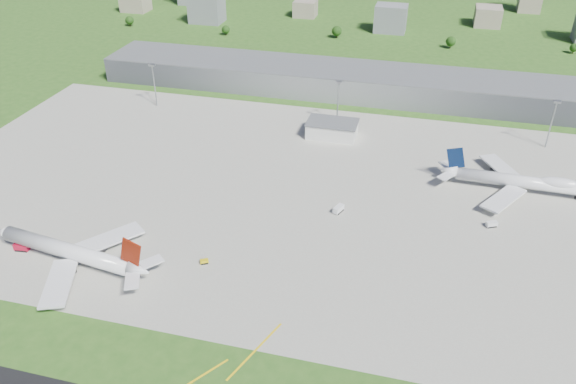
% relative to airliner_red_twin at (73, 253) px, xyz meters
% --- Properties ---
extents(ground, '(1400.00, 1400.00, 0.00)m').
position_rel_airliner_red_twin_xyz_m(ground, '(63.18, 181.01, -5.11)').
color(ground, '#2C571B').
rests_on(ground, ground).
extents(apron, '(360.00, 190.00, 0.08)m').
position_rel_airliner_red_twin_xyz_m(apron, '(73.18, 71.01, -5.07)').
color(apron, gray).
rests_on(apron, ground).
extents(terminal, '(300.00, 42.00, 15.00)m').
position_rel_airliner_red_twin_xyz_m(terminal, '(63.18, 196.01, 2.39)').
color(terminal, slate).
rests_on(terminal, ground).
extents(ops_building, '(26.00, 16.00, 8.00)m').
position_rel_airliner_red_twin_xyz_m(ops_building, '(73.18, 131.01, -1.11)').
color(ops_building, silver).
rests_on(ops_building, ground).
extents(mast_west, '(3.50, 2.00, 25.90)m').
position_rel_airliner_red_twin_xyz_m(mast_west, '(-36.82, 146.01, 12.59)').
color(mast_west, gray).
rests_on(mast_west, ground).
extents(mast_center, '(3.50, 2.00, 25.90)m').
position_rel_airliner_red_twin_xyz_m(mast_center, '(73.18, 146.01, 12.59)').
color(mast_center, gray).
rests_on(mast_center, ground).
extents(mast_east, '(3.50, 2.00, 25.90)m').
position_rel_airliner_red_twin_xyz_m(mast_east, '(183.18, 146.01, 12.59)').
color(mast_east, gray).
rests_on(mast_east, ground).
extents(airliner_red_twin, '(69.89, 54.02, 19.20)m').
position_rel_airliner_red_twin_xyz_m(airliner_red_twin, '(0.00, 0.00, 0.00)').
color(airliner_red_twin, silver).
rests_on(airliner_red_twin, ground).
extents(airliner_blue_quad, '(70.19, 55.11, 18.35)m').
position_rel_airliner_red_twin_xyz_m(airliner_blue_quad, '(166.68, 96.22, -0.01)').
color(airliner_blue_quad, silver).
rests_on(airliner_blue_quad, ground).
extents(crash_tender, '(5.95, 3.15, 3.01)m').
position_rel_airliner_red_twin_xyz_m(crash_tender, '(-24.34, 2.06, -3.61)').
color(crash_tender, '#A80C26').
rests_on(crash_tender, ground).
extents(tug_yellow, '(3.56, 3.00, 1.59)m').
position_rel_airliner_red_twin_xyz_m(tug_yellow, '(46.95, 12.17, -4.27)').
color(tug_yellow, '#DCBF0C').
rests_on(tug_yellow, ground).
extents(van_white_near, '(4.42, 6.19, 2.84)m').
position_rel_airliner_red_twin_xyz_m(van_white_near, '(89.55, 59.02, -3.69)').
color(van_white_near, white).
rests_on(van_white_near, ground).
extents(van_white_far, '(5.05, 3.91, 2.38)m').
position_rel_airliner_red_twin_xyz_m(van_white_far, '(152.42, 64.00, -3.90)').
color(van_white_far, silver).
rests_on(van_white_far, ground).
extents(bldg_far_w, '(24.00, 20.00, 18.00)m').
position_rel_airliner_red_twin_xyz_m(bldg_far_w, '(-156.82, 351.01, 3.89)').
color(bldg_far_w, gray).
rests_on(bldg_far_w, ground).
extents(bldg_w, '(28.00, 22.00, 24.00)m').
position_rel_airliner_red_twin_xyz_m(bldg_w, '(-76.82, 331.01, 6.89)').
color(bldg_w, slate).
rests_on(bldg_w, ground).
extents(bldg_cw, '(20.00, 18.00, 14.00)m').
position_rel_airliner_red_twin_xyz_m(bldg_cw, '(3.18, 371.01, 1.89)').
color(bldg_cw, gray).
rests_on(bldg_cw, ground).
extents(bldg_c, '(26.00, 20.00, 22.00)m').
position_rel_airliner_red_twin_xyz_m(bldg_c, '(83.18, 341.01, 5.89)').
color(bldg_c, slate).
rests_on(bldg_c, ground).
extents(bldg_ce, '(22.00, 24.00, 16.00)m').
position_rel_airliner_red_twin_xyz_m(bldg_ce, '(163.18, 381.01, 2.89)').
color(bldg_ce, gray).
rests_on(bldg_ce, ground).
extents(tree_far_w, '(7.20, 7.20, 8.80)m').
position_rel_airliner_red_twin_xyz_m(tree_far_w, '(-136.82, 301.01, 0.07)').
color(tree_far_w, '#382314').
rests_on(tree_far_w, ground).
extents(tree_w, '(6.75, 6.75, 8.25)m').
position_rel_airliner_red_twin_xyz_m(tree_w, '(-46.82, 296.01, -0.25)').
color(tree_w, '#382314').
rests_on(tree_w, ground).
extents(tree_c, '(8.10, 8.10, 9.90)m').
position_rel_airliner_red_twin_xyz_m(tree_c, '(43.18, 311.01, 0.72)').
color(tree_c, '#382314').
rests_on(tree_c, ground).
extents(tree_e, '(7.65, 7.65, 9.35)m').
position_rel_airliner_red_twin_xyz_m(tree_e, '(133.18, 306.01, 0.40)').
color(tree_e, '#382314').
rests_on(tree_e, ground).
extents(tree_far_e, '(6.30, 6.30, 7.70)m').
position_rel_airliner_red_twin_xyz_m(tree_far_e, '(223.18, 316.01, -0.58)').
color(tree_far_e, '#382314').
rests_on(tree_far_e, ground).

